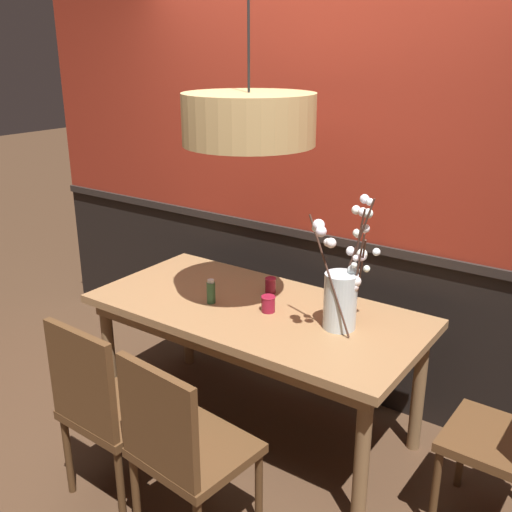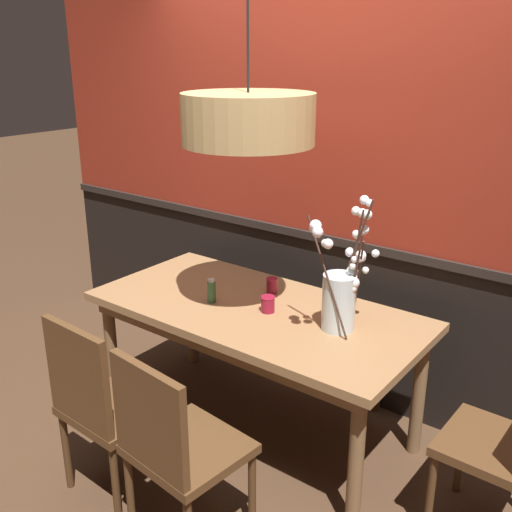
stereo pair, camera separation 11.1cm
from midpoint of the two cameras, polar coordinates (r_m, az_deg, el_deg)
The scene contains 11 objects.
ground_plane at distance 3.61m, azimuth -0.91°, elevation -16.10°, with size 24.00×24.00×0.00m, color #4C3321.
back_wall at distance 3.60m, azimuth 5.40°, elevation 6.67°, with size 4.54×0.14×2.63m.
dining_table at distance 3.26m, azimuth -0.98°, elevation -6.29°, with size 1.82×0.88×0.77m.
chair_far_side_right at distance 3.85m, azimuth 10.15°, elevation -5.16°, with size 0.48×0.43×0.92m.
chair_near_side_left at distance 2.95m, azimuth -15.35°, elevation -13.58°, with size 0.46×0.45×0.95m.
chair_near_side_right at distance 2.63m, azimuth -8.42°, elevation -17.58°, with size 0.50×0.48×0.94m.
vase_with_blossoms at distance 2.95m, azimuth 7.25°, elevation -3.47°, with size 0.29×0.45×0.67m.
candle_holder_nearer_center at distance 3.15m, azimuth 0.18°, elevation -4.62°, with size 0.08×0.08×0.09m.
candle_holder_nearer_edge at distance 3.39m, azimuth 0.47°, elevation -2.83°, with size 0.07×0.07×0.09m.
condiment_bottle at distance 3.26m, azimuth -5.32°, elevation -3.46°, with size 0.05×0.05×0.14m.
pendant_lamp at distance 2.87m, azimuth -1.82°, elevation 13.01°, with size 0.64×0.64×0.97m.
Camera 1 is at (1.68, -2.40, 2.11)m, focal length 41.59 mm.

